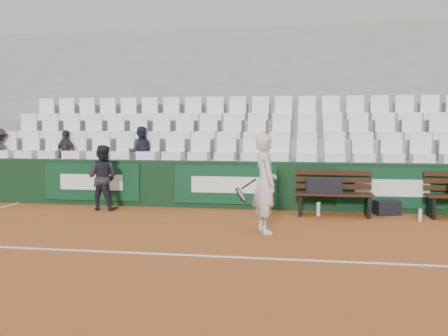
# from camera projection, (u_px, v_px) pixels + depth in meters

# --- Properties ---
(ground) EXTENTS (80.00, 80.00, 0.00)m
(ground) POSITION_uv_depth(u_px,v_px,m) (196.00, 256.00, 6.83)
(ground) COLOR #AA5826
(ground) RESTS_ON ground
(court_baseline) EXTENTS (18.00, 0.06, 0.01)m
(court_baseline) POSITION_uv_depth(u_px,v_px,m) (196.00, 255.00, 6.83)
(court_baseline) COLOR white
(court_baseline) RESTS_ON ground
(back_barrier) EXTENTS (18.00, 0.34, 1.00)m
(back_barrier) POSITION_uv_depth(u_px,v_px,m) (239.00, 185.00, 10.70)
(back_barrier) COLOR black
(back_barrier) RESTS_ON ground
(grandstand_tier_front) EXTENTS (18.00, 0.95, 1.00)m
(grandstand_tier_front) POSITION_uv_depth(u_px,v_px,m) (239.00, 181.00, 11.33)
(grandstand_tier_front) COLOR gray
(grandstand_tier_front) RESTS_ON ground
(grandstand_tier_mid) EXTENTS (18.00, 0.95, 1.45)m
(grandstand_tier_mid) POSITION_uv_depth(u_px,v_px,m) (244.00, 168.00, 12.25)
(grandstand_tier_mid) COLOR #9A9A97
(grandstand_tier_mid) RESTS_ON ground
(grandstand_tier_back) EXTENTS (18.00, 0.95, 1.90)m
(grandstand_tier_back) POSITION_uv_depth(u_px,v_px,m) (249.00, 156.00, 13.16)
(grandstand_tier_back) COLOR gray
(grandstand_tier_back) RESTS_ON ground
(grandstand_rear_wall) EXTENTS (18.00, 0.30, 4.40)m
(grandstand_rear_wall) POSITION_uv_depth(u_px,v_px,m) (252.00, 110.00, 13.67)
(grandstand_rear_wall) COLOR gray
(grandstand_rear_wall) RESTS_ON ground
(seat_row_front) EXTENTS (11.90, 0.44, 0.63)m
(seat_row_front) POSITION_uv_depth(u_px,v_px,m) (239.00, 146.00, 11.09)
(seat_row_front) COLOR white
(seat_row_front) RESTS_ON grandstand_tier_front
(seat_row_mid) EXTENTS (11.90, 0.44, 0.63)m
(seat_row_mid) POSITION_uv_depth(u_px,v_px,m) (244.00, 126.00, 11.98)
(seat_row_mid) COLOR white
(seat_row_mid) RESTS_ON grandstand_tier_mid
(seat_row_back) EXTENTS (11.90, 0.44, 0.63)m
(seat_row_back) POSITION_uv_depth(u_px,v_px,m) (248.00, 108.00, 12.88)
(seat_row_back) COLOR white
(seat_row_back) RESTS_ON grandstand_tier_back
(bench_left) EXTENTS (1.50, 0.56, 0.45)m
(bench_left) POSITION_uv_depth(u_px,v_px,m) (333.00, 204.00, 9.81)
(bench_left) COLOR #331B0F
(bench_left) RESTS_ON ground
(sports_bag_left) EXTENTS (0.70, 0.32, 0.29)m
(sports_bag_left) POSITION_uv_depth(u_px,v_px,m) (324.00, 185.00, 9.79)
(sports_bag_left) COLOR black
(sports_bag_left) RESTS_ON bench_left
(sports_bag_ground) EXTENTS (0.53, 0.42, 0.28)m
(sports_bag_ground) POSITION_uv_depth(u_px,v_px,m) (387.00, 208.00, 9.90)
(sports_bag_ground) COLOR black
(sports_bag_ground) RESTS_ON ground
(water_bottle_near) EXTENTS (0.08, 0.08, 0.27)m
(water_bottle_near) POSITION_uv_depth(u_px,v_px,m) (318.00, 209.00, 9.80)
(water_bottle_near) COLOR silver
(water_bottle_near) RESTS_ON ground
(water_bottle_far) EXTENTS (0.06, 0.06, 0.23)m
(water_bottle_far) POSITION_uv_depth(u_px,v_px,m) (420.00, 215.00, 9.24)
(water_bottle_far) COLOR silver
(water_bottle_far) RESTS_ON ground
(tennis_player) EXTENTS (0.79, 0.71, 1.66)m
(tennis_player) POSITION_uv_depth(u_px,v_px,m) (265.00, 183.00, 8.23)
(tennis_player) COLOR silver
(tennis_player) RESTS_ON ground
(ball_kid) EXTENTS (0.71, 0.57, 1.37)m
(ball_kid) POSITION_uv_depth(u_px,v_px,m) (102.00, 177.00, 10.47)
(ball_kid) COLOR black
(ball_kid) RESTS_ON ground
(spectator_b) EXTENTS (0.71, 0.52, 1.12)m
(spectator_b) POSITION_uv_depth(u_px,v_px,m) (66.00, 134.00, 11.78)
(spectator_b) COLOR #312C27
(spectator_b) RESTS_ON grandstand_tier_front
(spectator_c) EXTENTS (0.66, 0.56, 1.20)m
(spectator_c) POSITION_uv_depth(u_px,v_px,m) (140.00, 133.00, 11.48)
(spectator_c) COLOR #212732
(spectator_c) RESTS_ON grandstand_tier_front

